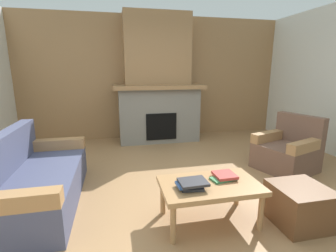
{
  "coord_description": "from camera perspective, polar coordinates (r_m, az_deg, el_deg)",
  "views": [
    {
      "loc": [
        -0.93,
        -2.65,
        1.55
      ],
      "look_at": [
        -0.1,
        1.14,
        0.65
      ],
      "focal_mm": 26.14,
      "sensor_mm": 36.0,
      "label": 1
    }
  ],
  "objects": [
    {
      "name": "armchair",
      "position": [
        4.29,
        26.09,
        -5.29
      ],
      "size": [
        0.96,
        0.96,
        0.85
      ],
      "color": "brown",
      "rests_on": "ground"
    },
    {
      "name": "book_stack_center",
      "position": [
        2.68,
        12.96,
        -11.36
      ],
      "size": [
        0.28,
        0.24,
        0.05
      ],
      "color": "#3D7F4C",
      "rests_on": "coffee_table"
    },
    {
      "name": "fireplace",
      "position": [
        5.37,
        -2.38,
        8.96
      ],
      "size": [
        1.9,
        0.82,
        2.7
      ],
      "color": "gray",
      "rests_on": "ground"
    },
    {
      "name": "ground",
      "position": [
        3.21,
        6.36,
        -15.89
      ],
      "size": [
        9.0,
        9.0,
        0.0
      ],
      "primitive_type": "plane",
      "color": "#9E754C"
    },
    {
      "name": "coffee_table",
      "position": [
        2.59,
        9.74,
        -14.07
      ],
      "size": [
        1.0,
        0.6,
        0.43
      ],
      "color": "#A87A4C",
      "rests_on": "ground"
    },
    {
      "name": "ottoman",
      "position": [
        2.94,
        28.32,
        -15.91
      ],
      "size": [
        0.52,
        0.52,
        0.4
      ],
      "primitive_type": "cube",
      "color": "brown",
      "rests_on": "ground"
    },
    {
      "name": "wall_back_wood_panel",
      "position": [
        5.73,
        -3.07,
        11.08
      ],
      "size": [
        6.0,
        0.12,
        2.7
      ],
      "primitive_type": "cube",
      "color": "#997047",
      "rests_on": "ground"
    },
    {
      "name": "couch",
      "position": [
        3.3,
        -28.71,
        -11.16
      ],
      "size": [
        0.85,
        1.8,
        0.85
      ],
      "color": "#474C6B",
      "rests_on": "ground"
    },
    {
      "name": "book_stack_near_edge",
      "position": [
        2.43,
        5.56,
        -13.3
      ],
      "size": [
        0.3,
        0.22,
        0.08
      ],
      "color": "#2D2D33",
      "rests_on": "coffee_table"
    }
  ]
}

